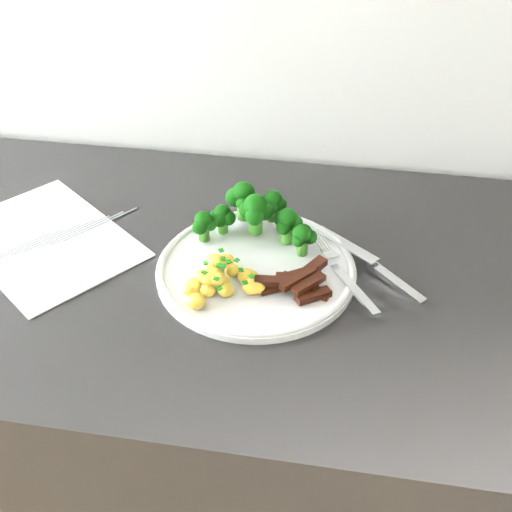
{
  "coord_description": "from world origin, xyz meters",
  "views": [
    {
      "loc": [
        0.33,
        0.98,
        1.49
      ],
      "look_at": [
        0.21,
        1.66,
        0.95
      ],
      "focal_mm": 45.1,
      "sensor_mm": 36.0,
      "label": 1
    }
  ],
  "objects_px": {
    "broccoli": "(255,213)",
    "knife": "(381,272)",
    "plate": "(256,269)",
    "counter": "(203,456)",
    "beef_strips": "(299,282)",
    "potatoes": "(221,279)",
    "fork": "(345,276)",
    "recipe_paper": "(46,240)"
  },
  "relations": [
    {
      "from": "recipe_paper",
      "to": "beef_strips",
      "type": "bearing_deg",
      "value": -8.08
    },
    {
      "from": "plate",
      "to": "beef_strips",
      "type": "xyz_separation_m",
      "value": [
        0.06,
        -0.03,
        0.01
      ]
    },
    {
      "from": "counter",
      "to": "beef_strips",
      "type": "distance_m",
      "value": 0.51
    },
    {
      "from": "counter",
      "to": "beef_strips",
      "type": "xyz_separation_m",
      "value": [
        0.16,
        -0.03,
        0.48
      ]
    },
    {
      "from": "plate",
      "to": "fork",
      "type": "distance_m",
      "value": 0.12
    },
    {
      "from": "plate",
      "to": "recipe_paper",
      "type": "bearing_deg",
      "value": 176.06
    },
    {
      "from": "fork",
      "to": "counter",
      "type": "bearing_deg",
      "value": 177.17
    },
    {
      "from": "counter",
      "to": "beef_strips",
      "type": "relative_size",
      "value": 23.51
    },
    {
      "from": "plate",
      "to": "fork",
      "type": "relative_size",
      "value": 1.69
    },
    {
      "from": "counter",
      "to": "recipe_paper",
      "type": "relative_size",
      "value": 7.1
    },
    {
      "from": "potatoes",
      "to": "knife",
      "type": "relative_size",
      "value": 0.69
    },
    {
      "from": "plate",
      "to": "knife",
      "type": "bearing_deg",
      "value": 6.79
    },
    {
      "from": "beef_strips",
      "to": "counter",
      "type": "bearing_deg",
      "value": 168.05
    },
    {
      "from": "beef_strips",
      "to": "fork",
      "type": "xyz_separation_m",
      "value": [
        0.06,
        0.02,
        -0.0
      ]
    },
    {
      "from": "broccoli",
      "to": "beef_strips",
      "type": "bearing_deg",
      "value": -54.15
    },
    {
      "from": "broccoli",
      "to": "knife",
      "type": "height_order",
      "value": "broccoli"
    },
    {
      "from": "recipe_paper",
      "to": "broccoli",
      "type": "distance_m",
      "value": 0.31
    },
    {
      "from": "beef_strips",
      "to": "knife",
      "type": "relative_size",
      "value": 0.65
    },
    {
      "from": "broccoli",
      "to": "fork",
      "type": "distance_m",
      "value": 0.16
    },
    {
      "from": "beef_strips",
      "to": "knife",
      "type": "bearing_deg",
      "value": 25.85
    },
    {
      "from": "broccoli",
      "to": "beef_strips",
      "type": "xyz_separation_m",
      "value": [
        0.08,
        -0.11,
        -0.03
      ]
    },
    {
      "from": "counter",
      "to": "fork",
      "type": "bearing_deg",
      "value": -2.83
    },
    {
      "from": "potatoes",
      "to": "fork",
      "type": "height_order",
      "value": "potatoes"
    },
    {
      "from": "recipe_paper",
      "to": "fork",
      "type": "distance_m",
      "value": 0.45
    },
    {
      "from": "beef_strips",
      "to": "knife",
      "type": "xyz_separation_m",
      "value": [
        0.11,
        0.05,
        -0.01
      ]
    },
    {
      "from": "counter",
      "to": "plate",
      "type": "height_order",
      "value": "plate"
    },
    {
      "from": "counter",
      "to": "plate",
      "type": "xyz_separation_m",
      "value": [
        0.1,
        -0.0,
        0.47
      ]
    },
    {
      "from": "potatoes",
      "to": "fork",
      "type": "distance_m",
      "value": 0.17
    },
    {
      "from": "broccoli",
      "to": "fork",
      "type": "bearing_deg",
      "value": -31.24
    },
    {
      "from": "counter",
      "to": "broccoli",
      "type": "distance_m",
      "value": 0.52
    },
    {
      "from": "broccoli",
      "to": "potatoes",
      "type": "height_order",
      "value": "broccoli"
    },
    {
      "from": "recipe_paper",
      "to": "broccoli",
      "type": "height_order",
      "value": "broccoli"
    },
    {
      "from": "counter",
      "to": "beef_strips",
      "type": "height_order",
      "value": "beef_strips"
    },
    {
      "from": "potatoes",
      "to": "knife",
      "type": "xyz_separation_m",
      "value": [
        0.21,
        0.07,
        -0.02
      ]
    },
    {
      "from": "broccoli",
      "to": "potatoes",
      "type": "bearing_deg",
      "value": -101.49
    },
    {
      "from": "broccoli",
      "to": "counter",
      "type": "bearing_deg",
      "value": -139.87
    },
    {
      "from": "counter",
      "to": "knife",
      "type": "distance_m",
      "value": 0.54
    },
    {
      "from": "counter",
      "to": "recipe_paper",
      "type": "distance_m",
      "value": 0.51
    },
    {
      "from": "knife",
      "to": "potatoes",
      "type": "bearing_deg",
      "value": -162.1
    },
    {
      "from": "counter",
      "to": "potatoes",
      "type": "relative_size",
      "value": 21.91
    },
    {
      "from": "recipe_paper",
      "to": "beef_strips",
      "type": "distance_m",
      "value": 0.39
    },
    {
      "from": "fork",
      "to": "broccoli",
      "type": "bearing_deg",
      "value": 148.76
    }
  ]
}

